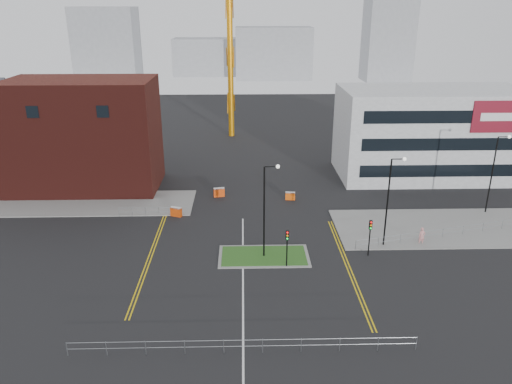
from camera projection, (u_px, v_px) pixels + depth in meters
ground at (243, 304)px, 40.02m from camera, size 200.00×200.00×0.00m
pavement_left at (77, 203)px, 60.09m from camera, size 28.00×8.00×0.12m
pavement_right at (447, 227)px, 53.63m from camera, size 24.00×10.00×0.12m
island_kerb at (264, 256)px, 47.54m from camera, size 8.60×4.60×0.08m
grass_island at (264, 256)px, 47.53m from camera, size 8.00×4.00×0.12m
brick_building at (61, 136)px, 63.24m from camera, size 24.20×10.07×14.24m
office_block at (431, 133)px, 68.45m from camera, size 25.00×12.20×12.00m
streetlamp_island at (267, 204)px, 45.65m from camera, size 1.46×0.36×9.18m
streetlamp_right_near at (390, 195)px, 47.81m from camera, size 1.46×0.36×9.18m
streetlamp_right_far at (495, 168)px, 55.64m from camera, size 1.46×0.36×9.18m
traffic_light_island at (287, 241)px, 44.80m from camera, size 0.28×0.33×3.65m
traffic_light_right at (370, 231)px, 46.87m from camera, size 0.28×0.33×3.65m
railing_front at (243, 343)px, 34.13m from camera, size 24.05×0.05×1.10m
railing_left at (145, 210)px, 56.33m from camera, size 6.05×0.05×1.10m
railing_right at (443, 231)px, 51.00m from camera, size 19.05×5.05×1.10m
centre_line at (243, 290)px, 41.89m from camera, size 0.15×30.00×0.01m
yellow_left_a at (152, 248)px, 49.15m from camera, size 0.12×24.00×0.01m
yellow_left_b at (155, 248)px, 49.16m from camera, size 0.12×24.00×0.01m
yellow_right_a at (346, 266)px, 45.86m from camera, size 0.12×20.00×0.01m
yellow_right_b at (349, 266)px, 45.87m from camera, size 0.12×20.00×0.01m
skyline_a at (107, 46)px, 147.43m from camera, size 18.00×12.00×22.00m
skyline_b at (273, 53)px, 159.06m from camera, size 24.00×12.00×16.00m
skyline_c at (388, 34)px, 153.12m from camera, size 14.00×12.00×28.00m
skyline_d at (219, 57)px, 168.68m from camera, size 30.00×12.00×12.00m
pedestrian at (422, 236)px, 49.60m from camera, size 0.70×0.48×1.83m
barrier_left at (176, 211)px, 56.40m from camera, size 1.36×0.89×1.09m
barrier_mid at (219, 192)px, 62.18m from camera, size 1.41×0.70×1.14m
barrier_right at (290, 196)px, 61.21m from camera, size 1.22×0.54×0.99m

